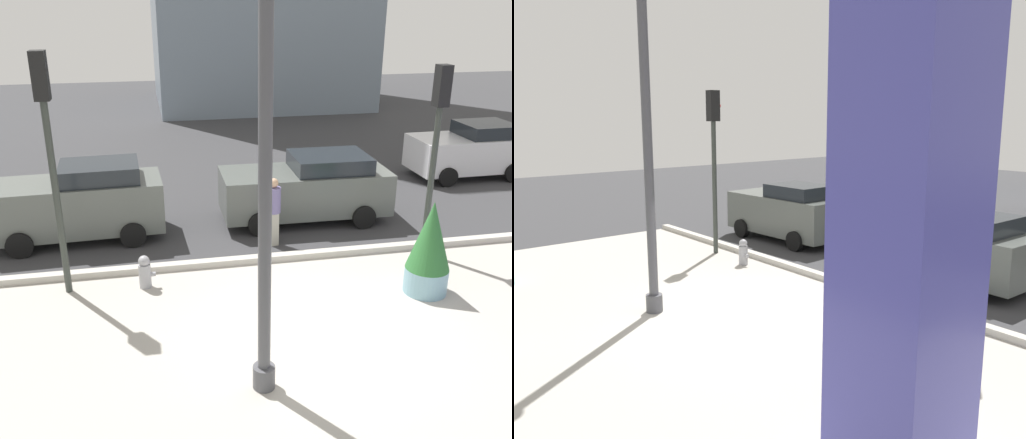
% 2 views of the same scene
% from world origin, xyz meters
% --- Properties ---
extents(ground_plane, '(60.00, 60.00, 0.00)m').
position_xyz_m(ground_plane, '(0.00, 4.00, 0.00)').
color(ground_plane, '#38383A').
extents(plaza_pavement, '(18.00, 10.00, 0.02)m').
position_xyz_m(plaza_pavement, '(0.00, -2.00, 0.00)').
color(plaza_pavement, '#ADA89E').
rests_on(plaza_pavement, ground_plane).
extents(curb_strip, '(18.00, 0.24, 0.16)m').
position_xyz_m(curb_strip, '(0.00, 3.12, 0.08)').
color(curb_strip, '#B7B2A8').
rests_on(curb_strip, ground_plane).
extents(lamp_post, '(0.44, 0.44, 7.28)m').
position_xyz_m(lamp_post, '(-1.30, -1.39, 3.55)').
color(lamp_post, '#4C4C51').
rests_on(lamp_post, ground_plane).
extents(art_pillar_blue, '(1.29, 1.29, 6.01)m').
position_xyz_m(art_pillar_blue, '(5.47, -1.73, 3.01)').
color(art_pillar_blue, '#4C4CAD').
rests_on(art_pillar_blue, ground_plane).
extents(potted_plant_near_left, '(0.90, 0.90, 2.04)m').
position_xyz_m(potted_plant_near_left, '(2.71, 1.02, 1.01)').
color(potted_plant_near_left, '#7AA8B7').
rests_on(potted_plant_near_left, ground_plane).
extents(fire_hydrant, '(0.36, 0.26, 0.75)m').
position_xyz_m(fire_hydrant, '(-3.09, 2.39, 0.37)').
color(fire_hydrant, '#99999E').
rests_on(fire_hydrant, ground_plane).
extents(traffic_light_far_side, '(0.28, 0.42, 4.95)m').
position_xyz_m(traffic_light_far_side, '(-4.70, 2.52, 3.31)').
color(traffic_light_far_side, '#333833').
rests_on(traffic_light_far_side, ground_plane).
extents(traffic_light_corner, '(0.28, 0.42, 4.48)m').
position_xyz_m(traffic_light_corner, '(3.57, 2.81, 3.02)').
color(traffic_light_corner, '#333833').
rests_on(traffic_light_corner, ground_plane).
extents(car_intersection, '(4.60, 2.15, 1.84)m').
position_xyz_m(car_intersection, '(1.42, 5.59, 0.92)').
color(car_intersection, '#565B56').
rests_on(car_intersection, ground_plane).
extents(car_curb_east, '(4.36, 2.06, 1.97)m').
position_xyz_m(car_curb_east, '(-4.63, 5.42, 0.98)').
color(car_curb_east, '#565B56').
rests_on(car_curb_east, ground_plane).
extents(pedestrian_on_sidewalk, '(0.41, 0.41, 1.74)m').
position_xyz_m(pedestrian_on_sidewalk, '(0.11, 4.08, 0.97)').
color(pedestrian_on_sidewalk, '#B2AD9E').
rests_on(pedestrian_on_sidewalk, ground_plane).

